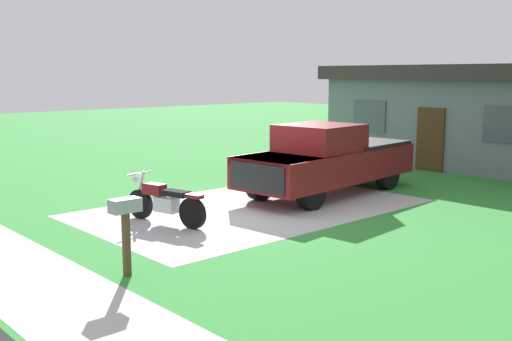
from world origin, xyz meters
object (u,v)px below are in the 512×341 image
neighbor_house (470,114)px  mailbox (125,216)px  pickup_truck (329,159)px  motorcycle (165,202)px

neighbor_house → mailbox: bearing=-80.6°
pickup_truck → mailbox: bearing=-73.3°
pickup_truck → mailbox: (2.24, -7.46, 0.03)m
pickup_truck → mailbox: size_ratio=4.58×
motorcycle → neighbor_house: size_ratio=0.23×
mailbox → neighbor_house: bearing=99.4°
pickup_truck → neighbor_house: bearing=92.3°
motorcycle → mailbox: size_ratio=1.74×
motorcycle → neighbor_house: neighbor_house is taller
pickup_truck → neighbor_house: neighbor_house is taller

